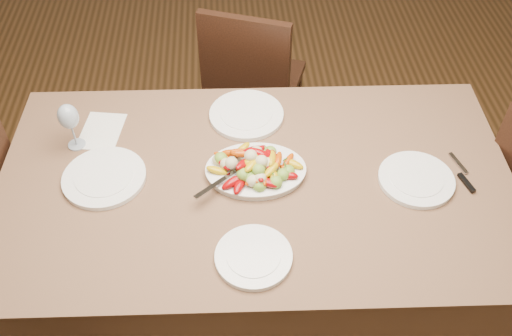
{
  "coord_description": "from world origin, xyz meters",
  "views": [
    {
      "loc": [
        -0.04,
        -1.4,
        2.25
      ],
      "look_at": [
        0.04,
        -0.04,
        0.82
      ],
      "focal_mm": 40.0,
      "sensor_mm": 36.0,
      "label": 1
    }
  ],
  "objects_px": {
    "plate_right": "(416,180)",
    "plate_near": "(254,257)",
    "dining_table": "(256,243)",
    "plate_left": "(104,178)",
    "serving_platter": "(256,172)",
    "wine_glass": "(71,125)",
    "plate_far": "(246,115)",
    "chair_far": "(256,81)"
  },
  "relations": [
    {
      "from": "plate_left",
      "to": "plate_far",
      "type": "bearing_deg",
      "value": 30.27
    },
    {
      "from": "chair_far",
      "to": "plate_left",
      "type": "xyz_separation_m",
      "value": [
        -0.6,
        -0.89,
        0.29
      ]
    },
    {
      "from": "plate_left",
      "to": "plate_near",
      "type": "xyz_separation_m",
      "value": [
        0.51,
        -0.37,
        0.0
      ]
    },
    {
      "from": "plate_far",
      "to": "wine_glass",
      "type": "height_order",
      "value": "wine_glass"
    },
    {
      "from": "plate_right",
      "to": "wine_glass",
      "type": "height_order",
      "value": "wine_glass"
    },
    {
      "from": "serving_platter",
      "to": "chair_far",
      "type": "bearing_deg",
      "value": 86.26
    },
    {
      "from": "chair_far",
      "to": "wine_glass",
      "type": "height_order",
      "value": "wine_glass"
    },
    {
      "from": "plate_left",
      "to": "plate_far",
      "type": "xyz_separation_m",
      "value": [
        0.52,
        0.3,
        0.0
      ]
    },
    {
      "from": "serving_platter",
      "to": "plate_far",
      "type": "relative_size",
      "value": 1.18
    },
    {
      "from": "plate_near",
      "to": "serving_platter",
      "type": "bearing_deg",
      "value": 85.27
    },
    {
      "from": "serving_platter",
      "to": "plate_near",
      "type": "relative_size",
      "value": 1.41
    },
    {
      "from": "dining_table",
      "to": "plate_near",
      "type": "bearing_deg",
      "value": -95.0
    },
    {
      "from": "serving_platter",
      "to": "plate_far",
      "type": "xyz_separation_m",
      "value": [
        -0.02,
        0.31,
        -0.0
      ]
    },
    {
      "from": "plate_right",
      "to": "plate_left",
      "type": "bearing_deg",
      "value": 175.83
    },
    {
      "from": "plate_left",
      "to": "plate_right",
      "type": "height_order",
      "value": "same"
    },
    {
      "from": "plate_far",
      "to": "wine_glass",
      "type": "relative_size",
      "value": 1.43
    },
    {
      "from": "serving_platter",
      "to": "wine_glass",
      "type": "distance_m",
      "value": 0.69
    },
    {
      "from": "wine_glass",
      "to": "plate_near",
      "type": "bearing_deg",
      "value": -41.21
    },
    {
      "from": "dining_table",
      "to": "wine_glass",
      "type": "bearing_deg",
      "value": 161.6
    },
    {
      "from": "dining_table",
      "to": "plate_right",
      "type": "distance_m",
      "value": 0.69
    },
    {
      "from": "serving_platter",
      "to": "plate_right",
      "type": "xyz_separation_m",
      "value": [
        0.56,
        -0.07,
        -0.0
      ]
    },
    {
      "from": "chair_far",
      "to": "serving_platter",
      "type": "height_order",
      "value": "chair_far"
    },
    {
      "from": "plate_left",
      "to": "wine_glass",
      "type": "height_order",
      "value": "wine_glass"
    },
    {
      "from": "dining_table",
      "to": "wine_glass",
      "type": "height_order",
      "value": "wine_glass"
    },
    {
      "from": "plate_right",
      "to": "plate_far",
      "type": "relative_size",
      "value": 0.91
    },
    {
      "from": "plate_right",
      "to": "wine_glass",
      "type": "xyz_separation_m",
      "value": [
        -1.23,
        0.26,
        0.09
      ]
    },
    {
      "from": "dining_table",
      "to": "plate_left",
      "type": "relative_size",
      "value": 6.23
    },
    {
      "from": "serving_platter",
      "to": "plate_far",
      "type": "bearing_deg",
      "value": 93.05
    },
    {
      "from": "plate_right",
      "to": "plate_near",
      "type": "bearing_deg",
      "value": -153.88
    },
    {
      "from": "chair_far",
      "to": "plate_near",
      "type": "xyz_separation_m",
      "value": [
        -0.09,
        -1.27,
        0.29
      ]
    },
    {
      "from": "plate_right",
      "to": "plate_far",
      "type": "bearing_deg",
      "value": 146.49
    },
    {
      "from": "serving_platter",
      "to": "plate_far",
      "type": "distance_m",
      "value": 0.31
    },
    {
      "from": "chair_far",
      "to": "serving_platter",
      "type": "xyz_separation_m",
      "value": [
        -0.06,
        -0.9,
        0.3
      ]
    },
    {
      "from": "dining_table",
      "to": "serving_platter",
      "type": "bearing_deg",
      "value": 88.41
    },
    {
      "from": "plate_far",
      "to": "wine_glass",
      "type": "distance_m",
      "value": 0.66
    },
    {
      "from": "serving_platter",
      "to": "wine_glass",
      "type": "xyz_separation_m",
      "value": [
        -0.66,
        0.19,
        0.09
      ]
    },
    {
      "from": "plate_right",
      "to": "wine_glass",
      "type": "distance_m",
      "value": 1.26
    },
    {
      "from": "serving_platter",
      "to": "plate_near",
      "type": "height_order",
      "value": "serving_platter"
    },
    {
      "from": "plate_right",
      "to": "wine_glass",
      "type": "relative_size",
      "value": 1.3
    },
    {
      "from": "chair_far",
      "to": "wine_glass",
      "type": "bearing_deg",
      "value": 64.23
    },
    {
      "from": "plate_right",
      "to": "dining_table",
      "type": "bearing_deg",
      "value": 175.72
    },
    {
      "from": "chair_far",
      "to": "plate_far",
      "type": "relative_size",
      "value": 3.24
    }
  ]
}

